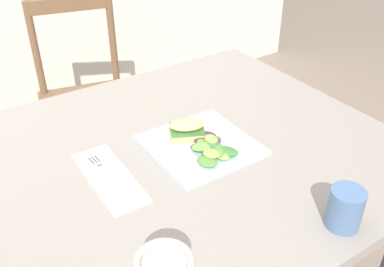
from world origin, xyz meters
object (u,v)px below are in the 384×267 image
(chair_wooden_far, at_px, (86,100))
(plate_lunch, at_px, (201,145))
(cup_extra_side, at_px, (345,208))
(dining_table, at_px, (178,191))
(sandwich_half_front, at_px, (187,129))
(fork_on_napkin, at_px, (106,172))

(chair_wooden_far, height_order, plate_lunch, chair_wooden_far)
(plate_lunch, distance_m, cup_extra_side, 0.40)
(dining_table, relative_size, plate_lunch, 4.35)
(dining_table, distance_m, sandwich_half_front, 0.18)
(sandwich_half_front, height_order, fork_on_napkin, sandwich_half_front)
(dining_table, distance_m, fork_on_napkin, 0.23)
(fork_on_napkin, bearing_deg, cup_extra_side, -51.51)
(fork_on_napkin, bearing_deg, sandwich_half_front, 2.18)
(chair_wooden_far, relative_size, sandwich_half_front, 8.02)
(sandwich_half_front, height_order, cup_extra_side, cup_extra_side)
(plate_lunch, height_order, cup_extra_side, cup_extra_side)
(plate_lunch, distance_m, sandwich_half_front, 0.05)
(plate_lunch, height_order, fork_on_napkin, plate_lunch)
(dining_table, relative_size, fork_on_napkin, 6.00)
(cup_extra_side, bearing_deg, sandwich_half_front, 102.93)
(dining_table, xyz_separation_m, fork_on_napkin, (-0.19, 0.02, 0.13))
(plate_lunch, height_order, sandwich_half_front, sandwich_half_front)
(sandwich_half_front, bearing_deg, dining_table, -150.26)
(dining_table, height_order, fork_on_napkin, fork_on_napkin)
(fork_on_napkin, height_order, cup_extra_side, cup_extra_side)
(sandwich_half_front, relative_size, fork_on_napkin, 0.58)
(dining_table, bearing_deg, plate_lunch, -11.64)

